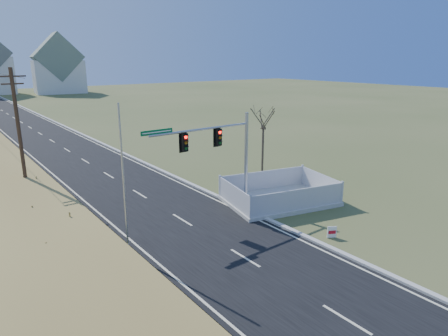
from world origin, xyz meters
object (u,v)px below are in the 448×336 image
(traffic_signal_mast, at_px, (225,151))
(fence_enclosure, at_px, (279,198))
(flagpole, at_px, (125,198))
(bare_tree, at_px, (264,117))
(open_sign, at_px, (332,232))

(traffic_signal_mast, height_order, fence_enclosure, traffic_signal_mast)
(flagpole, xyz_separation_m, bare_tree, (15.36, 7.03, 1.85))
(flagpole, bearing_deg, fence_enclosure, 4.71)
(fence_enclosure, bearing_deg, traffic_signal_mast, 175.71)
(open_sign, xyz_separation_m, bare_tree, (5.57, 11.89, 4.55))
(traffic_signal_mast, relative_size, bare_tree, 1.29)
(traffic_signal_mast, bearing_deg, fence_enclosure, -18.82)
(fence_enclosure, bearing_deg, bare_tree, 69.90)
(traffic_signal_mast, height_order, flagpole, flagpole)
(fence_enclosure, bearing_deg, open_sign, -92.93)
(fence_enclosure, distance_m, flagpole, 11.78)
(open_sign, distance_m, flagpole, 11.26)
(fence_enclosure, xyz_separation_m, open_sign, (-1.63, -5.80, 0.04))
(traffic_signal_mast, distance_m, bare_tree, 9.22)
(open_sign, relative_size, flagpole, 0.09)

